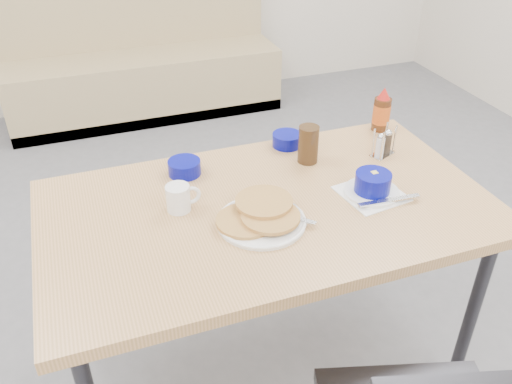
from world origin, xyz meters
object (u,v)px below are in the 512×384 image
object	(u,v)px
syrup_bottle	(382,112)
creamer_bowl	(184,168)
dining_table	(268,221)
pancake_plate	(261,217)
booth_bench	(142,65)
amber_tumbler	(308,144)
butter_bowl	(287,140)
coffee_mug	(179,198)
grits_setting	(373,186)
condiment_caddy	(383,145)

from	to	relation	value
syrup_bottle	creamer_bowl	bearing A→B (deg)	-175.07
dining_table	pancake_plate	xyz separation A→B (m)	(-0.05, -0.08, 0.08)
pancake_plate	dining_table	bearing A→B (deg)	55.46
booth_bench	amber_tumbler	world-z (taller)	booth_bench
butter_bowl	pancake_plate	bearing A→B (deg)	-121.63
creamer_bowl	amber_tumbler	distance (m)	0.44
creamer_bowl	syrup_bottle	bearing A→B (deg)	4.93
booth_bench	syrup_bottle	bearing A→B (deg)	-74.75
dining_table	butter_bowl	size ratio (longest dim) A/B	12.99
coffee_mug	grits_setting	distance (m)	0.61
condiment_caddy	syrup_bottle	size ratio (longest dim) A/B	0.63
condiment_caddy	coffee_mug	bearing A→B (deg)	163.03
dining_table	syrup_bottle	xyz separation A→B (m)	(0.60, 0.34, 0.14)
amber_tumbler	coffee_mug	bearing A→B (deg)	-164.28
amber_tumbler	grits_setting	bearing A→B (deg)	-68.39
booth_bench	coffee_mug	size ratio (longest dim) A/B	17.42
dining_table	syrup_bottle	world-z (taller)	syrup_bottle
butter_bowl	amber_tumbler	distance (m)	0.14
creamer_bowl	syrup_bottle	world-z (taller)	syrup_bottle
dining_table	grits_setting	bearing A→B (deg)	-9.90
coffee_mug	grits_setting	world-z (taller)	coffee_mug
butter_bowl	dining_table	bearing A→B (deg)	-120.93
butter_bowl	creamer_bowl	bearing A→B (deg)	-170.34
grits_setting	syrup_bottle	world-z (taller)	syrup_bottle
dining_table	syrup_bottle	distance (m)	0.70
booth_bench	amber_tumbler	distance (m)	2.39
coffee_mug	butter_bowl	distance (m)	0.54
pancake_plate	booth_bench	bearing A→B (deg)	88.82
amber_tumbler	pancake_plate	bearing A→B (deg)	-134.58
booth_bench	condiment_caddy	distance (m)	2.47
coffee_mug	creamer_bowl	xyz separation A→B (m)	(0.06, 0.20, -0.02)
coffee_mug	pancake_plate	bearing A→B (deg)	-34.95
booth_bench	butter_bowl	distance (m)	2.25
amber_tumbler	syrup_bottle	size ratio (longest dim) A/B	0.77
pancake_plate	grits_setting	bearing A→B (deg)	2.94
grits_setting	creamer_bowl	bearing A→B (deg)	148.38
booth_bench	dining_table	world-z (taller)	booth_bench
grits_setting	coffee_mug	bearing A→B (deg)	167.97
syrup_bottle	pancake_plate	bearing A→B (deg)	-147.33
coffee_mug	grits_setting	xyz separation A→B (m)	(0.60, -0.13, -0.01)
grits_setting	pancake_plate	bearing A→B (deg)	-177.06
grits_setting	condiment_caddy	size ratio (longest dim) A/B	2.11
creamer_bowl	amber_tumbler	bearing A→B (deg)	-8.37
dining_table	condiment_caddy	distance (m)	0.54
amber_tumbler	condiment_caddy	world-z (taller)	amber_tumbler
dining_table	amber_tumbler	bearing A→B (deg)	42.35
booth_bench	creamer_bowl	xyz separation A→B (m)	(-0.20, -2.26, 0.43)
grits_setting	butter_bowl	size ratio (longest dim) A/B	2.15
butter_bowl	syrup_bottle	xyz separation A→B (m)	(0.39, 0.00, 0.05)
condiment_caddy	butter_bowl	bearing A→B (deg)	125.11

